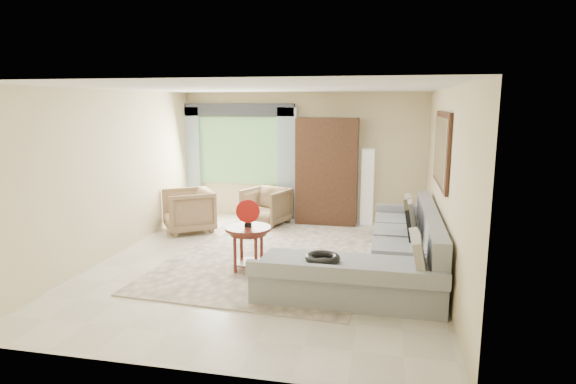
% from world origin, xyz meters
% --- Properties ---
extents(ground, '(6.00, 6.00, 0.00)m').
position_xyz_m(ground, '(0.00, 0.00, 0.00)').
color(ground, silver).
rests_on(ground, ground).
extents(area_rug, '(3.25, 4.18, 0.02)m').
position_xyz_m(area_rug, '(0.00, 0.30, 0.01)').
color(area_rug, beige).
rests_on(area_rug, ground).
extents(sectional_sofa, '(2.30, 3.46, 0.90)m').
position_xyz_m(sectional_sofa, '(1.78, -0.18, 0.28)').
color(sectional_sofa, '#9DA1A5').
rests_on(sectional_sofa, ground).
extents(tv_screen, '(0.14, 0.74, 0.48)m').
position_xyz_m(tv_screen, '(2.05, 0.21, 0.72)').
color(tv_screen, black).
rests_on(tv_screen, sectional_sofa).
extents(garden_hose, '(0.43, 0.43, 0.09)m').
position_xyz_m(garden_hose, '(1.00, -1.18, 0.55)').
color(garden_hose, black).
rests_on(garden_hose, sectional_sofa).
extents(coffee_table, '(0.66, 0.66, 0.66)m').
position_xyz_m(coffee_table, '(-0.18, -0.36, 0.34)').
color(coffee_table, '#501F15').
rests_on(coffee_table, ground).
extents(red_disc, '(0.34, 0.07, 0.34)m').
position_xyz_m(red_disc, '(-0.18, -0.36, 0.89)').
color(red_disc, '#A71510').
rests_on(red_disc, coffee_table).
extents(armchair_left, '(1.21, 1.20, 0.80)m').
position_xyz_m(armchair_left, '(-1.90, 1.50, 0.40)').
color(armchair_left, '#947250').
rests_on(armchair_left, ground).
extents(armchair_right, '(1.01, 1.03, 0.73)m').
position_xyz_m(armchair_right, '(-0.60, 2.32, 0.37)').
color(armchair_right, olive).
rests_on(armchair_right, ground).
extents(potted_plant, '(0.49, 0.42, 0.53)m').
position_xyz_m(potted_plant, '(-2.38, 2.75, 0.27)').
color(potted_plant, '#999999').
rests_on(potted_plant, ground).
extents(armoire, '(1.20, 0.55, 2.10)m').
position_xyz_m(armoire, '(0.55, 2.72, 1.05)').
color(armoire, black).
rests_on(armoire, ground).
extents(floor_lamp, '(0.24, 0.24, 1.50)m').
position_xyz_m(floor_lamp, '(1.35, 2.78, 0.75)').
color(floor_lamp, silver).
rests_on(floor_lamp, ground).
extents(window, '(1.80, 0.04, 1.40)m').
position_xyz_m(window, '(-1.35, 2.97, 1.40)').
color(window, '#669E59').
rests_on(window, wall_back).
extents(curtain_left, '(0.40, 0.08, 2.30)m').
position_xyz_m(curtain_left, '(-2.40, 2.88, 1.15)').
color(curtain_left, '#9EB7CC').
rests_on(curtain_left, ground).
extents(curtain_right, '(0.40, 0.08, 2.30)m').
position_xyz_m(curtain_right, '(-0.30, 2.88, 1.15)').
color(curtain_right, '#9EB7CC').
rests_on(curtain_right, ground).
extents(valance, '(2.40, 0.12, 0.26)m').
position_xyz_m(valance, '(-1.35, 2.90, 2.25)').
color(valance, '#1E232D').
rests_on(valance, wall_back).
extents(wall_mirror, '(0.05, 1.70, 1.05)m').
position_xyz_m(wall_mirror, '(2.46, 0.35, 1.75)').
color(wall_mirror, black).
rests_on(wall_mirror, wall_right).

